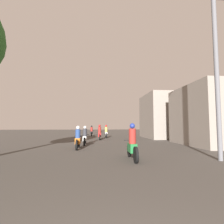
{
  "coord_description": "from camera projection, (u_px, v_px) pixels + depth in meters",
  "views": [
    {
      "loc": [
        -0.28,
        -0.55,
        1.54
      ],
      "look_at": [
        1.27,
        17.39,
        2.89
      ],
      "focal_mm": 28.0,
      "sensor_mm": 36.0,
      "label": 1
    }
  ],
  "objects": [
    {
      "name": "motorcycle_silver",
      "position": [
        106.0,
        133.0,
        21.23
      ],
      "size": [
        0.6,
        1.95,
        1.57
      ],
      "rotation": [
        0.0,
        0.0,
        0.07
      ],
      "color": "black",
      "rests_on": "ground_plane"
    },
    {
      "name": "motorcycle_white",
      "position": [
        85.0,
        137.0,
        13.81
      ],
      "size": [
        0.6,
        2.06,
        1.48
      ],
      "rotation": [
        0.0,
        0.0,
        0.17
      ],
      "color": "black",
      "rests_on": "ground_plane"
    },
    {
      "name": "motorcycle_green",
      "position": [
        132.0,
        145.0,
        7.79
      ],
      "size": [
        0.6,
        2.13,
        1.63
      ],
      "rotation": [
        0.0,
        0.0,
        -0.07
      ],
      "color": "black",
      "rests_on": "ground_plane"
    },
    {
      "name": "motorcycle_orange",
      "position": [
        78.0,
        139.0,
        11.37
      ],
      "size": [
        0.6,
        2.02,
        1.49
      ],
      "rotation": [
        0.0,
        0.0,
        -0.05
      ],
      "color": "black",
      "rests_on": "ground_plane"
    },
    {
      "name": "motorcycle_black",
      "position": [
        92.0,
        132.0,
        24.82
      ],
      "size": [
        0.6,
        2.0,
        1.48
      ],
      "rotation": [
        0.0,
        0.0,
        0.03
      ],
      "color": "black",
      "rests_on": "ground_plane"
    },
    {
      "name": "utility_pole_near",
      "position": [
        216.0,
        68.0,
        7.87
      ],
      "size": [
        1.6,
        0.2,
        7.93
      ],
      "color": "slate",
      "rests_on": "ground_plane"
    },
    {
      "name": "building_right_far",
      "position": [
        164.0,
        116.0,
        21.33
      ],
      "size": [
        4.73,
        6.02,
        5.23
      ],
      "color": "gray",
      "rests_on": "ground_plane"
    },
    {
      "name": "motorcycle_red",
      "position": [
        100.0,
        134.0,
        18.5
      ],
      "size": [
        0.6,
        1.94,
        1.59
      ],
      "rotation": [
        0.0,
        0.0,
        -0.14
      ],
      "color": "black",
      "rests_on": "ground_plane"
    },
    {
      "name": "building_right_near",
      "position": [
        212.0,
        115.0,
        13.68
      ],
      "size": [
        4.48,
        5.91,
        4.58
      ],
      "color": "gray",
      "rests_on": "ground_plane"
    }
  ]
}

